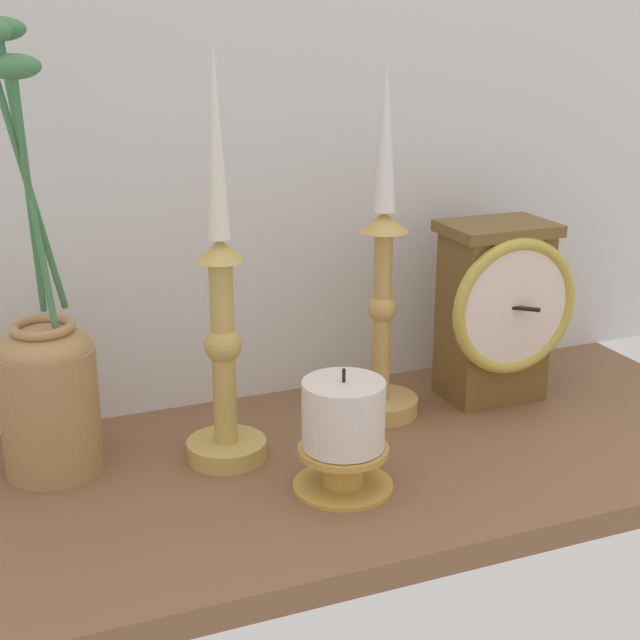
{
  "coord_description": "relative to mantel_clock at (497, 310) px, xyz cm",
  "views": [
    {
      "loc": [
        -25.49,
        -73.54,
        40.15
      ],
      "look_at": [
        4.53,
        0.0,
        14.0
      ],
      "focal_mm": 52.52,
      "sensor_mm": 36.0,
      "label": 1
    }
  ],
  "objects": [
    {
      "name": "candlestick_tall_center",
      "position": [
        -31.16,
        -3.1,
        2.75
      ],
      "size": [
        7.56,
        7.56,
        38.5
      ],
      "color": "tan",
      "rests_on": "ground_plane"
    },
    {
      "name": "back_wall",
      "position": [
        -27.76,
        11.44,
        22.37
      ],
      "size": [
        120.0,
        2.0,
        65.0
      ],
      "primitive_type": "cube",
      "color": "silver",
      "rests_on": "ground_plane"
    },
    {
      "name": "candlestick_tall_left",
      "position": [
        -13.18,
        0.86,
        2.61
      ],
      "size": [
        7.92,
        7.92,
        35.91
      ],
      "color": "tan",
      "rests_on": "ground_plane"
    },
    {
      "name": "mantel_clock",
      "position": [
        0.0,
        0.0,
        0.0
      ],
      "size": [
        14.57,
        10.27,
        19.38
      ],
      "color": "brown",
      "rests_on": "ground_plane"
    },
    {
      "name": "ground_plane",
      "position": [
        -27.76,
        -7.06,
        -11.33
      ],
      "size": [
        100.0,
        36.0,
        2.4
      ],
      "primitive_type": "cube",
      "color": "brown"
    },
    {
      "name": "pillar_candle_front",
      "position": [
        -23.28,
        -12.56,
        -4.76
      ],
      "size": [
        8.93,
        8.93,
        11.3
      ],
      "color": "gold",
      "rests_on": "ground_plane"
    },
    {
      "name": "brass_vase_jar",
      "position": [
        -46.55,
        0.55,
        -0.61
      ],
      "size": [
        9.12,
        9.14,
        39.91
      ],
      "color": "#A97C4C",
      "rests_on": "ground_plane"
    }
  ]
}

